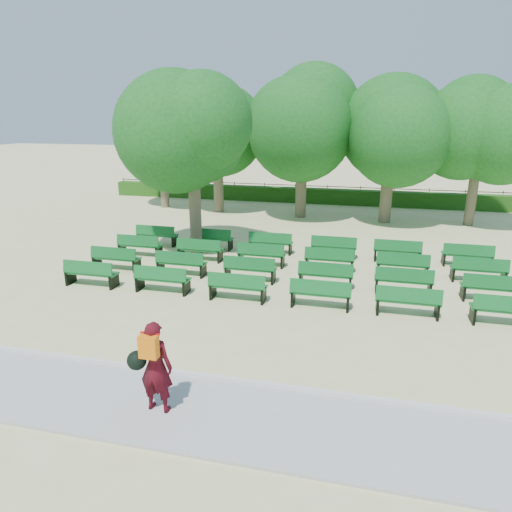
% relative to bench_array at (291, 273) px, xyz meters
% --- Properties ---
extents(ground, '(120.00, 120.00, 0.00)m').
position_rel_bench_array_xyz_m(ground, '(-1.02, -0.54, -0.09)').
color(ground, beige).
extents(paving, '(30.00, 2.20, 0.06)m').
position_rel_bench_array_xyz_m(paving, '(-1.02, -7.94, -0.06)').
color(paving, '#ABACA7').
rests_on(paving, ground).
extents(curb, '(30.00, 0.12, 0.10)m').
position_rel_bench_array_xyz_m(curb, '(-1.02, -6.79, -0.04)').
color(curb, silver).
rests_on(curb, ground).
extents(hedge, '(26.00, 0.70, 0.90)m').
position_rel_bench_array_xyz_m(hedge, '(-1.02, 13.46, 0.36)').
color(hedge, '#225415').
rests_on(hedge, ground).
extents(fence, '(26.00, 0.10, 1.02)m').
position_rel_bench_array_xyz_m(fence, '(-1.02, 13.86, -0.09)').
color(fence, black).
rests_on(fence, ground).
extents(tree_line, '(21.80, 6.80, 7.04)m').
position_rel_bench_array_xyz_m(tree_line, '(-1.02, 9.46, -0.09)').
color(tree_line, '#185C1C').
rests_on(tree_line, ground).
extents(bench_array, '(1.74, 0.60, 1.09)m').
position_rel_bench_array_xyz_m(bench_array, '(0.00, 0.00, 0.00)').
color(bench_array, '#116226').
rests_on(bench_array, ground).
extents(tree_among, '(4.47, 4.47, 6.35)m').
position_rel_bench_array_xyz_m(tree_among, '(-4.11, 1.75, 4.23)').
color(tree_among, brown).
rests_on(tree_among, ground).
extents(person, '(0.85, 0.52, 1.79)m').
position_rel_bench_array_xyz_m(person, '(-1.20, -8.05, 0.90)').
color(person, '#420912').
rests_on(person, ground).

